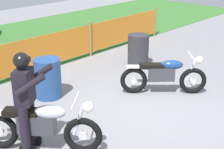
# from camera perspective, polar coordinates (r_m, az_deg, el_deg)

# --- Properties ---
(ground) EXTENTS (24.00, 24.00, 0.02)m
(ground) POSITION_cam_1_polar(r_m,az_deg,el_deg) (7.00, 5.68, -5.80)
(ground) COLOR gray
(barrier_fence) EXTENTS (9.79, 0.08, 1.05)m
(barrier_fence) POSITION_cam_1_polar(r_m,az_deg,el_deg) (9.04, -11.19, 4.07)
(barrier_fence) COLOR olive
(barrier_fence) RESTS_ON ground
(motorcycle_lead) EXTENTS (1.32, 1.67, 0.96)m
(motorcycle_lead) POSITION_cam_1_polar(r_m,az_deg,el_deg) (5.54, -12.09, -8.51)
(motorcycle_lead) COLOR black
(motorcycle_lead) RESTS_ON ground
(motorcycle_trailing) EXTENTS (1.39, 1.51, 0.92)m
(motorcycle_trailing) POSITION_cam_1_polar(r_m,az_deg,el_deg) (7.56, 8.93, -0.04)
(motorcycle_trailing) COLOR black
(motorcycle_trailing) RESTS_ON ground
(rider_lead) EXTENTS (0.72, 0.73, 1.69)m
(rider_lead) POSITION_cam_1_polar(r_m,az_deg,el_deg) (5.39, -14.46, -4.18)
(rider_lead) COLOR black
(rider_lead) RESTS_ON ground
(oil_drum) EXTENTS (0.58, 0.58, 0.88)m
(oil_drum) POSITION_cam_1_polar(r_m,az_deg,el_deg) (9.26, 4.51, 4.18)
(oil_drum) COLOR #2D2D33
(oil_drum) RESTS_ON ground
(spare_drum) EXTENTS (0.58, 0.58, 0.88)m
(spare_drum) POSITION_cam_1_polar(r_m,az_deg,el_deg) (7.42, -10.92, -0.65)
(spare_drum) COLOR navy
(spare_drum) RESTS_ON ground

